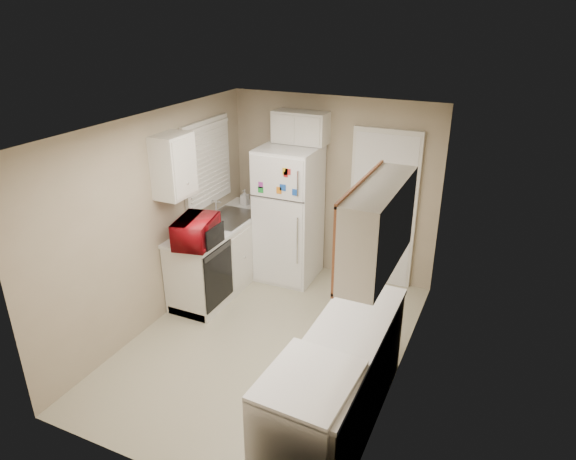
% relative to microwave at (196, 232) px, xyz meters
% --- Properties ---
extents(floor, '(3.80, 3.80, 0.00)m').
position_rel_microwave_xyz_m(floor, '(1.01, -0.21, -1.05)').
color(floor, beige).
rests_on(floor, ground).
extents(ceiling, '(3.80, 3.80, 0.00)m').
position_rel_microwave_xyz_m(ceiling, '(1.01, -0.21, 1.35)').
color(ceiling, white).
rests_on(ceiling, floor).
extents(wall_left, '(3.80, 3.80, 0.00)m').
position_rel_microwave_xyz_m(wall_left, '(-0.39, -0.21, 0.15)').
color(wall_left, tan).
rests_on(wall_left, floor).
extents(wall_right, '(3.80, 3.80, 0.00)m').
position_rel_microwave_xyz_m(wall_right, '(2.41, -0.21, 0.15)').
color(wall_right, tan).
rests_on(wall_right, floor).
extents(wall_back, '(2.80, 2.80, 0.00)m').
position_rel_microwave_xyz_m(wall_back, '(1.01, 1.69, 0.15)').
color(wall_back, tan).
rests_on(wall_back, floor).
extents(wall_front, '(2.80, 2.80, 0.00)m').
position_rel_microwave_xyz_m(wall_front, '(1.01, -2.11, 0.15)').
color(wall_front, tan).
rests_on(wall_front, floor).
extents(left_counter, '(0.60, 1.80, 0.90)m').
position_rel_microwave_xyz_m(left_counter, '(-0.09, 0.69, -0.60)').
color(left_counter, silver).
rests_on(left_counter, floor).
extents(dishwasher, '(0.03, 0.58, 0.72)m').
position_rel_microwave_xyz_m(dishwasher, '(0.20, 0.09, -0.56)').
color(dishwasher, black).
rests_on(dishwasher, floor).
extents(sink, '(0.54, 0.74, 0.16)m').
position_rel_microwave_xyz_m(sink, '(-0.09, 0.84, -0.19)').
color(sink, gray).
rests_on(sink, left_counter).
extents(microwave, '(0.63, 0.43, 0.38)m').
position_rel_microwave_xyz_m(microwave, '(0.00, 0.00, 0.00)').
color(microwave, maroon).
rests_on(microwave, left_counter).
extents(soap_bottle, '(0.10, 0.10, 0.21)m').
position_rel_microwave_xyz_m(soap_bottle, '(-0.14, 1.37, -0.05)').
color(soap_bottle, silver).
rests_on(soap_bottle, left_counter).
extents(window_blinds, '(0.10, 0.98, 1.08)m').
position_rel_microwave_xyz_m(window_blinds, '(-0.35, 0.84, 0.55)').
color(window_blinds, silver).
rests_on(window_blinds, wall_left).
extents(upper_cabinet_left, '(0.30, 0.45, 0.70)m').
position_rel_microwave_xyz_m(upper_cabinet_left, '(-0.24, 0.01, 0.75)').
color(upper_cabinet_left, silver).
rests_on(upper_cabinet_left, wall_left).
extents(refrigerator, '(0.75, 0.73, 1.79)m').
position_rel_microwave_xyz_m(refrigerator, '(0.56, 1.28, -0.15)').
color(refrigerator, white).
rests_on(refrigerator, floor).
extents(cabinet_over_fridge, '(0.70, 0.30, 0.40)m').
position_rel_microwave_xyz_m(cabinet_over_fridge, '(0.61, 1.54, 0.95)').
color(cabinet_over_fridge, silver).
rests_on(cabinet_over_fridge, wall_back).
extents(interior_door, '(0.86, 0.06, 2.08)m').
position_rel_microwave_xyz_m(interior_door, '(1.71, 1.65, -0.03)').
color(interior_door, white).
rests_on(interior_door, floor).
extents(right_counter, '(0.60, 2.00, 0.90)m').
position_rel_microwave_xyz_m(right_counter, '(2.11, -1.01, -0.60)').
color(right_counter, silver).
rests_on(right_counter, floor).
extents(stove, '(0.67, 0.81, 0.95)m').
position_rel_microwave_xyz_m(stove, '(2.06, -1.64, -0.57)').
color(stove, white).
rests_on(stove, floor).
extents(upper_cabinet_right, '(0.30, 1.20, 0.70)m').
position_rel_microwave_xyz_m(upper_cabinet_right, '(2.26, -0.71, 0.75)').
color(upper_cabinet_right, silver).
rests_on(upper_cabinet_right, wall_right).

